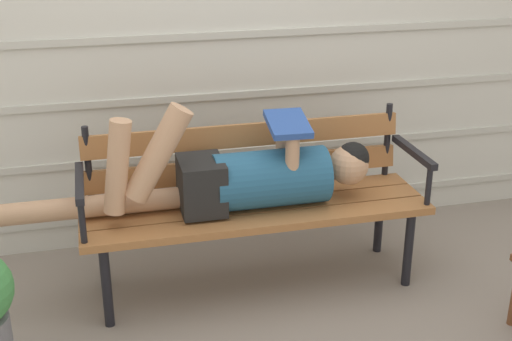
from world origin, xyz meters
name	(u,v)px	position (x,y,z in m)	size (l,w,h in m)	color
ground_plane	(262,298)	(0.00, 0.00, 0.00)	(12.00, 12.00, 0.00)	gray
house_siding	(227,34)	(0.00, 0.76, 1.12)	(4.02, 0.08, 2.23)	beige
park_bench	(253,193)	(0.00, 0.19, 0.46)	(1.62, 0.47, 0.81)	#9E6638
reclining_person	(241,176)	(-0.07, 0.13, 0.58)	(1.71, 0.27, 0.55)	#23567A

